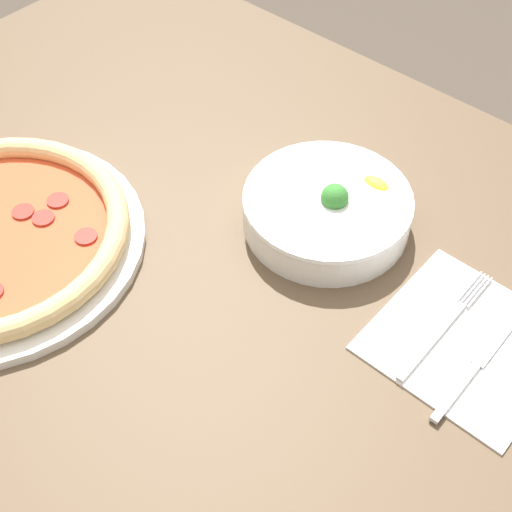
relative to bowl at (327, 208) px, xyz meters
The scene contains 6 objects.
ground_plane 0.82m from the bowl, 143.77° to the right, with size 8.00×8.00×0.00m, color #4C4238.
dining_table 0.24m from the bowl, 143.77° to the right, with size 1.05×0.84×0.77m.
bowl is the anchor object (origin of this frame).
napkin 0.22m from the bowl, ahead, with size 0.18×0.18×0.00m.
fork 0.19m from the bowl, 11.81° to the right, with size 0.02×0.18×0.00m.
knife 0.24m from the bowl, 11.07° to the right, with size 0.02×0.21×0.01m.
Camera 1 is at (0.47, -0.39, 1.39)m, focal length 50.00 mm.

